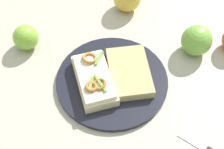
{
  "coord_description": "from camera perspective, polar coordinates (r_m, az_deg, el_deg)",
  "views": [
    {
      "loc": [
        -0.26,
        -0.38,
        0.67
      ],
      "look_at": [
        0.0,
        0.0,
        0.03
      ],
      "focal_mm": 50.4,
      "sensor_mm": 36.0,
      "label": 1
    }
  ],
  "objects": [
    {
      "name": "ground_plane",
      "position": [
        0.81,
        0.0,
        -1.35
      ],
      "size": [
        2.0,
        2.0,
        0.0
      ],
      "primitive_type": "plane",
      "color": "#B5B09D",
      "rests_on": "ground"
    },
    {
      "name": "bread_slice_side",
      "position": [
        0.8,
        3.15,
        0.42
      ],
      "size": [
        0.16,
        0.18,
        0.02
      ],
      "primitive_type": "cube",
      "rotation": [
        0.0,
        0.0,
        1.11
      ],
      "color": "tan",
      "rests_on": "plate"
    },
    {
      "name": "sandwich",
      "position": [
        0.78,
        -3.24,
        -0.81
      ],
      "size": [
        0.13,
        0.18,
        0.05
      ],
      "rotation": [
        0.0,
        0.0,
        1.25
      ],
      "color": "beige",
      "rests_on": "plate"
    },
    {
      "name": "plate",
      "position": [
        0.8,
        0.0,
        -1.1
      ],
      "size": [
        0.29,
        0.29,
        0.01
      ],
      "primitive_type": "cylinder",
      "color": "black",
      "rests_on": "ground_plane"
    },
    {
      "name": "apple_3",
      "position": [
        0.87,
        15.08,
        6.0
      ],
      "size": [
        0.12,
        0.12,
        0.08
      ],
      "primitive_type": "sphere",
      "rotation": [
        0.0,
        0.0,
        2.16
      ],
      "color": "#74AD3E",
      "rests_on": "ground_plane"
    },
    {
      "name": "apple_4",
      "position": [
        0.89,
        -15.38,
        6.5
      ],
      "size": [
        0.1,
        0.1,
        0.07
      ],
      "primitive_type": "sphere",
      "rotation": [
        0.0,
        0.0,
        5.65
      ],
      "color": "#80B637",
      "rests_on": "ground_plane"
    }
  ]
}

